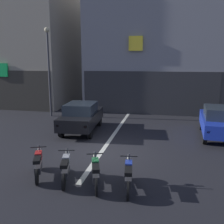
{
  "coord_description": "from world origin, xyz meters",
  "views": [
    {
      "loc": [
        2.59,
        -9.91,
        3.91
      ],
      "look_at": [
        0.05,
        2.0,
        1.4
      ],
      "focal_mm": 39.41,
      "sensor_mm": 36.0,
      "label": 1
    }
  ],
  "objects_px": {
    "car_black_crossing_near": "(82,116)",
    "motorcycle_green_row_centre": "(96,172)",
    "motorcycle_red_row_leftmost": "(38,164)",
    "motorcycle_silver_row_left_mid": "(66,168)",
    "car_blue_parked_kerbside": "(220,121)",
    "street_lamp": "(49,63)",
    "motorcycle_blue_row_right_mid": "(128,175)"
  },
  "relations": [
    {
      "from": "car_black_crossing_near",
      "to": "motorcycle_green_row_centre",
      "type": "xyz_separation_m",
      "value": [
        2.49,
        -5.93,
        -0.43
      ]
    },
    {
      "from": "motorcycle_red_row_leftmost",
      "to": "motorcycle_silver_row_left_mid",
      "type": "distance_m",
      "value": 1.06
    },
    {
      "from": "motorcycle_silver_row_left_mid",
      "to": "motorcycle_red_row_leftmost",
      "type": "bearing_deg",
      "value": 173.69
    },
    {
      "from": "car_blue_parked_kerbside",
      "to": "motorcycle_red_row_leftmost",
      "type": "height_order",
      "value": "car_blue_parked_kerbside"
    },
    {
      "from": "motorcycle_red_row_leftmost",
      "to": "street_lamp",
      "type": "bearing_deg",
      "value": 113.3
    },
    {
      "from": "motorcycle_red_row_leftmost",
      "to": "motorcycle_silver_row_left_mid",
      "type": "height_order",
      "value": "same"
    },
    {
      "from": "street_lamp",
      "to": "motorcycle_blue_row_right_mid",
      "type": "distance_m",
      "value": 12.11
    },
    {
      "from": "motorcycle_silver_row_left_mid",
      "to": "motorcycle_green_row_centre",
      "type": "relative_size",
      "value": 1.01
    },
    {
      "from": "motorcycle_green_row_centre",
      "to": "street_lamp",
      "type": "bearing_deg",
      "value": 122.92
    },
    {
      "from": "street_lamp",
      "to": "motorcycle_green_row_centre",
      "type": "distance_m",
      "value": 11.53
    },
    {
      "from": "street_lamp",
      "to": "motorcycle_red_row_leftmost",
      "type": "xyz_separation_m",
      "value": [
        3.9,
        -9.05,
        -3.37
      ]
    },
    {
      "from": "car_blue_parked_kerbside",
      "to": "motorcycle_red_row_leftmost",
      "type": "bearing_deg",
      "value": -139.26
    },
    {
      "from": "street_lamp",
      "to": "motorcycle_blue_row_right_mid",
      "type": "xyz_separation_m",
      "value": [
        7.05,
        -9.25,
        -3.37
      ]
    },
    {
      "from": "car_blue_parked_kerbside",
      "to": "motorcycle_blue_row_right_mid",
      "type": "distance_m",
      "value": 7.34
    },
    {
      "from": "motorcycle_blue_row_right_mid",
      "to": "car_blue_parked_kerbside",
      "type": "bearing_deg",
      "value": 58.27
    },
    {
      "from": "car_blue_parked_kerbside",
      "to": "motorcycle_silver_row_left_mid",
      "type": "relative_size",
      "value": 2.59
    },
    {
      "from": "car_blue_parked_kerbside",
      "to": "street_lamp",
      "type": "distance_m",
      "value": 11.68
    },
    {
      "from": "motorcycle_red_row_leftmost",
      "to": "motorcycle_green_row_centre",
      "type": "distance_m",
      "value": 2.11
    },
    {
      "from": "car_black_crossing_near",
      "to": "motorcycle_red_row_leftmost",
      "type": "height_order",
      "value": "car_black_crossing_near"
    },
    {
      "from": "motorcycle_silver_row_left_mid",
      "to": "motorcycle_blue_row_right_mid",
      "type": "xyz_separation_m",
      "value": [
        2.1,
        -0.08,
        0.0
      ]
    },
    {
      "from": "car_black_crossing_near",
      "to": "motorcycle_silver_row_left_mid",
      "type": "relative_size",
      "value": 2.59
    },
    {
      "from": "motorcycle_red_row_leftmost",
      "to": "motorcycle_green_row_centre",
      "type": "bearing_deg",
      "value": -5.74
    },
    {
      "from": "car_black_crossing_near",
      "to": "motorcycle_green_row_centre",
      "type": "bearing_deg",
      "value": -67.19
    },
    {
      "from": "street_lamp",
      "to": "motorcycle_red_row_leftmost",
      "type": "distance_m",
      "value": 10.41
    },
    {
      "from": "car_black_crossing_near",
      "to": "motorcycle_silver_row_left_mid",
      "type": "bearing_deg",
      "value": -76.08
    },
    {
      "from": "car_blue_parked_kerbside",
      "to": "motorcycle_silver_row_left_mid",
      "type": "distance_m",
      "value": 8.57
    },
    {
      "from": "motorcycle_green_row_centre",
      "to": "motorcycle_blue_row_right_mid",
      "type": "xyz_separation_m",
      "value": [
        1.05,
        0.01,
        0.0
      ]
    },
    {
      "from": "motorcycle_green_row_centre",
      "to": "car_blue_parked_kerbside",
      "type": "bearing_deg",
      "value": 51.85
    },
    {
      "from": "motorcycle_green_row_centre",
      "to": "motorcycle_red_row_leftmost",
      "type": "bearing_deg",
      "value": 174.26
    },
    {
      "from": "motorcycle_green_row_centre",
      "to": "motorcycle_blue_row_right_mid",
      "type": "height_order",
      "value": "same"
    },
    {
      "from": "car_black_crossing_near",
      "to": "street_lamp",
      "type": "xyz_separation_m",
      "value": [
        -3.5,
        3.33,
        2.94
      ]
    },
    {
      "from": "street_lamp",
      "to": "motorcycle_green_row_centre",
      "type": "relative_size",
      "value": 3.86
    }
  ]
}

